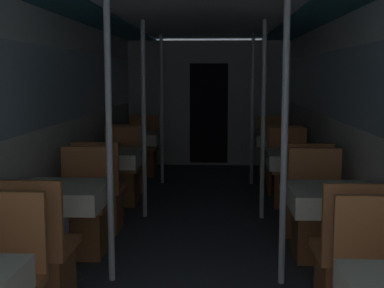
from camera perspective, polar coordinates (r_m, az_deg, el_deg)
The scene contains 28 objects.
wall_left at distance 5.06m, azimuth -14.93°, elevation 2.39°, with size 0.05×10.41×2.09m.
wall_right at distance 4.97m, azimuth 17.07°, elevation 2.23°, with size 0.05×10.41×2.09m.
ceiling_panel at distance 4.84m, azimuth 0.96°, elevation 14.62°, with size 2.77×10.41×0.07m.
bulkhead_far at distance 9.04m, azimuth 1.81°, elevation 4.32°, with size 2.71×0.09×2.09m.
dining_table_left_1 at distance 4.08m, azimuth -13.67°, elevation -5.70°, with size 0.63×0.63×0.72m.
chair_left_near_1 at distance 3.65m, azimuth -16.10°, elevation -12.81°, with size 0.45×0.45×0.90m.
chair_left_far_1 at distance 4.69m, azimuth -11.55°, elevation -8.11°, with size 0.45×0.45×0.90m.
support_pole_left_1 at distance 3.92m, azimuth -8.81°, elevation 0.28°, with size 0.05×0.05×2.09m.
dining_table_left_2 at distance 5.81m, azimuth -8.62°, elevation -1.70°, with size 0.63×0.63×0.72m.
chair_left_near_2 at distance 5.32m, azimuth -9.77°, elevation -6.22°, with size 0.45×0.45×0.90m.
chair_left_far_2 at distance 6.42m, azimuth -7.56°, elevation -3.84°, with size 0.45×0.45×0.90m.
support_pole_left_2 at distance 5.69m, azimuth -5.16°, elevation 2.54°, with size 0.05×0.05×2.09m.
dining_table_left_3 at distance 7.57m, azimuth -5.92°, elevation 0.45°, with size 0.63×0.63×0.72m.
chair_left_near_3 at distance 7.06m, azimuth -6.59°, elevation -2.79°, with size 0.45×0.45×0.90m.
chair_left_far_3 at distance 8.18m, azimuth -5.29°, elevation -1.38°, with size 0.45×0.45×0.90m.
support_pole_left_3 at distance 7.49m, azimuth -3.24°, elevation 3.71°, with size 0.05×0.05×2.09m.
dining_table_right_1 at distance 4.00m, azimuth 14.82°, elevation -5.99°, with size 0.63×0.63×0.72m.
chair_right_near_1 at distance 3.56m, azimuth 16.58°, elevation -13.33°, with size 0.45×0.45×0.90m.
chair_right_far_1 at distance 4.63m, azimuth 13.21°, elevation -8.39°, with size 0.45×0.45×0.90m.
support_pole_right_1 at distance 3.87m, azimuth 9.82°, elevation 0.17°, with size 0.05×0.05×2.09m.
dining_table_right_2 at distance 5.75m, azimuth 11.10°, elevation -1.84°, with size 0.63×0.63×0.72m.
chair_right_near_2 at distance 5.26m, azimuth 11.90°, elevation -6.43°, with size 0.45×0.45×0.90m.
chair_right_far_2 at distance 6.37m, azimuth 10.29°, elevation -3.98°, with size 0.45×0.45×0.90m.
support_pole_right_2 at distance 5.66m, azimuth 7.60°, elevation 2.47°, with size 0.05×0.05×2.09m.
dining_table_right_3 at distance 7.53m, azimuth 9.13°, elevation 0.36°, with size 0.63×0.63×0.72m.
chair_right_near_3 at distance 7.02m, azimuth 9.58°, elevation -2.91°, with size 0.45×0.45×0.90m.
chair_right_far_3 at distance 8.14m, azimuth 8.64°, elevation -1.48°, with size 0.45×0.45×0.90m.
support_pole_right_3 at distance 7.46m, azimuth 6.45°, elevation 3.66°, with size 0.05×0.05×2.09m.
Camera 1 is at (0.16, -1.00, 1.52)m, focal length 50.00 mm.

